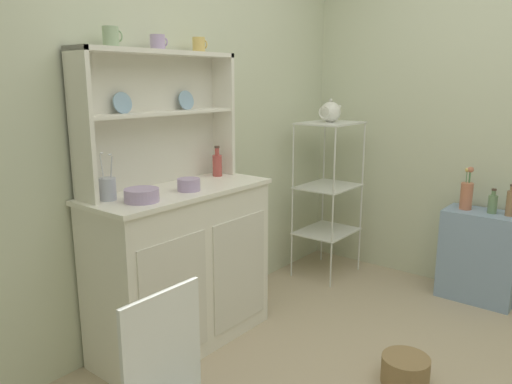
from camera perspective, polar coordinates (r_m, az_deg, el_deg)
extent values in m
cube|color=beige|center=(2.97, -9.31, 8.28)|extent=(3.84, 0.05, 2.50)
cube|color=white|center=(2.82, -8.53, -8.63)|extent=(1.03, 0.42, 0.90)
cube|color=silver|center=(2.54, -9.30, -12.27)|extent=(0.43, 0.01, 0.63)
cube|color=silver|center=(2.86, -1.86, -9.12)|extent=(0.43, 0.01, 0.63)
cube|color=white|center=(2.69, -8.84, 0.14)|extent=(1.06, 0.45, 0.02)
cube|color=silver|center=(2.79, -11.93, 8.21)|extent=(0.99, 0.02, 0.72)
cube|color=white|center=(2.44, -19.52, 7.14)|extent=(0.02, 0.18, 0.72)
cube|color=white|center=(3.06, -3.90, 8.84)|extent=(0.02, 0.18, 0.72)
cube|color=white|center=(2.72, -10.87, 8.91)|extent=(0.95, 0.16, 0.02)
cube|color=white|center=(2.72, -11.16, 15.50)|extent=(0.99, 0.18, 0.02)
cylinder|color=#8EB2D1|center=(2.61, -15.13, 9.87)|extent=(0.11, 0.03, 0.11)
cylinder|color=#8EB2D1|center=(2.89, -8.07, 10.42)|extent=(0.11, 0.03, 0.11)
cylinder|color=silver|center=(3.52, 8.84, -1.98)|extent=(0.01, 0.01, 1.17)
cylinder|color=silver|center=(3.90, 12.06, -0.67)|extent=(0.01, 0.01, 1.17)
cylinder|color=silver|center=(3.70, 4.22, -1.15)|extent=(0.01, 0.01, 1.17)
cylinder|color=silver|center=(4.06, 7.72, 0.02)|extent=(0.01, 0.01, 1.17)
cube|color=silver|center=(3.70, 8.53, 7.86)|extent=(0.46, 0.36, 0.01)
cube|color=silver|center=(3.77, 8.29, 0.65)|extent=(0.46, 0.36, 0.01)
cube|color=silver|center=(3.86, 8.13, -4.48)|extent=(0.46, 0.36, 0.01)
cube|color=#849EBC|center=(3.71, 24.31, -6.72)|extent=(0.28, 0.48, 0.62)
cube|color=white|center=(1.64, -10.68, -17.70)|extent=(0.31, 0.02, 0.40)
cylinder|color=#93754C|center=(2.71, 16.82, -19.04)|extent=(0.24, 0.24, 0.14)
cylinder|color=#9EB78E|center=(2.55, -16.39, 16.78)|extent=(0.08, 0.08, 0.09)
torus|color=#9EB78E|center=(2.58, -15.49, 16.88)|extent=(0.01, 0.05, 0.05)
cylinder|color=#B79ECC|center=(2.72, -11.26, 16.56)|extent=(0.08, 0.08, 0.08)
torus|color=#B79ECC|center=(2.75, -10.46, 16.62)|extent=(0.01, 0.04, 0.04)
cylinder|color=#DBB760|center=(2.93, -6.61, 16.49)|extent=(0.07, 0.07, 0.08)
torus|color=#DBB760|center=(2.96, -5.96, 16.54)|extent=(0.01, 0.05, 0.05)
cylinder|color=#B79ECC|center=(2.43, -13.02, -0.36)|extent=(0.17, 0.17, 0.06)
cylinder|color=#B79ECC|center=(2.63, -7.75, 0.85)|extent=(0.12, 0.12, 0.06)
cylinder|color=#B74C47|center=(3.01, -4.48, 3.05)|extent=(0.06, 0.06, 0.13)
cylinder|color=#B74C47|center=(2.99, -4.51, 4.66)|extent=(0.03, 0.03, 0.04)
cylinder|color=#4C382D|center=(2.99, -4.52, 5.19)|extent=(0.03, 0.03, 0.01)
cylinder|color=#B2B7C6|center=(2.50, -16.70, 0.33)|extent=(0.08, 0.08, 0.11)
cylinder|color=silver|center=(2.50, -16.34, 2.09)|extent=(0.01, 0.04, 0.17)
ellipsoid|color=silver|center=(2.48, -16.47, 4.16)|extent=(0.02, 0.01, 0.01)
cylinder|color=silver|center=(2.47, -17.23, 2.06)|extent=(0.01, 0.03, 0.18)
ellipsoid|color=silver|center=(2.45, -17.38, 4.30)|extent=(0.02, 0.01, 0.01)
sphere|color=white|center=(3.69, 8.57, 9.11)|extent=(0.15, 0.15, 0.15)
sphere|color=silver|center=(3.69, 8.62, 10.42)|extent=(0.02, 0.02, 0.02)
cylinder|color=white|center=(3.78, 9.38, 9.33)|extent=(0.09, 0.02, 0.07)
torus|color=white|center=(3.62, 7.87, 9.06)|extent=(0.01, 0.09, 0.09)
cylinder|color=#C67556|center=(3.63, 23.06, -0.43)|extent=(0.08, 0.08, 0.18)
cylinder|color=#4C844C|center=(3.62, 23.43, 1.53)|extent=(0.00, 0.01, 0.11)
sphere|color=#C67556|center=(3.61, 23.51, 2.38)|extent=(0.04, 0.04, 0.04)
cylinder|color=#4C844C|center=(3.62, 23.08, 1.52)|extent=(0.00, 0.01, 0.11)
sphere|color=#DBB760|center=(3.61, 23.15, 2.34)|extent=(0.03, 0.03, 0.03)
cylinder|color=#4C844C|center=(3.62, 23.34, 1.55)|extent=(0.00, 0.01, 0.11)
sphere|color=#D17A84|center=(3.61, 23.42, 2.41)|extent=(0.03, 0.03, 0.03)
cylinder|color=#6B8C60|center=(3.60, 25.58, -1.28)|extent=(0.06, 0.06, 0.12)
cylinder|color=#6B8C60|center=(3.58, 25.70, -0.09)|extent=(0.03, 0.03, 0.03)
cylinder|color=#4C382D|center=(3.58, 25.73, 0.25)|extent=(0.03, 0.03, 0.01)
cylinder|color=#99704C|center=(3.58, 27.25, -1.19)|extent=(0.05, 0.05, 0.16)
cylinder|color=#99704C|center=(3.56, 27.41, 0.34)|extent=(0.02, 0.02, 0.03)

